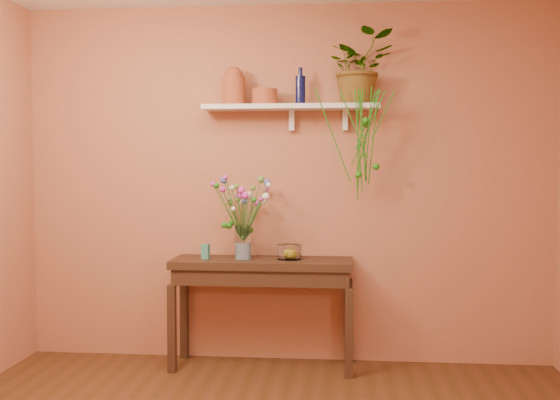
% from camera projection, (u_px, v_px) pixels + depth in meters
% --- Properties ---
extents(room, '(4.04, 4.04, 2.70)m').
position_uv_depth(room, '(248.00, 196.00, 3.02)').
color(room, '#502B17').
rests_on(room, ground).
extents(sideboard, '(1.32, 0.43, 0.80)m').
position_uv_depth(sideboard, '(262.00, 275.00, 4.82)').
color(sideboard, '#3B2717').
rests_on(sideboard, ground).
extents(wall_shelf, '(1.30, 0.24, 0.19)m').
position_uv_depth(wall_shelf, '(292.00, 108.00, 4.84)').
color(wall_shelf, white).
rests_on(wall_shelf, room).
extents(terracotta_jug, '(0.17, 0.17, 0.28)m').
position_uv_depth(terracotta_jug, '(234.00, 87.00, 4.84)').
color(terracotta_jug, '#A43E22').
rests_on(terracotta_jug, wall_shelf).
extents(terracotta_pot, '(0.19, 0.19, 0.12)m').
position_uv_depth(terracotta_pot, '(265.00, 97.00, 4.83)').
color(terracotta_pot, '#A43E22').
rests_on(terracotta_pot, wall_shelf).
extents(blue_bottle, '(0.09, 0.09, 0.27)m').
position_uv_depth(blue_bottle, '(300.00, 89.00, 4.82)').
color(blue_bottle, '#0B0E3B').
rests_on(blue_bottle, wall_shelf).
extents(spider_plant, '(0.58, 0.53, 0.53)m').
position_uv_depth(spider_plant, '(359.00, 68.00, 4.80)').
color(spider_plant, '#247915').
rests_on(spider_plant, wall_shelf).
extents(plant_fronds, '(0.57, 0.37, 0.78)m').
position_uv_depth(plant_fronds, '(364.00, 140.00, 4.66)').
color(plant_fronds, '#247915').
rests_on(plant_fronds, wall_shelf).
extents(glass_vase, '(0.12, 0.12, 0.25)m').
position_uv_depth(glass_vase, '(243.00, 245.00, 4.81)').
color(glass_vase, white).
rests_on(glass_vase, sideboard).
extents(bouquet, '(0.44, 0.46, 0.49)m').
position_uv_depth(bouquet, '(244.00, 201.00, 4.79)').
color(bouquet, '#386B28').
rests_on(bouquet, glass_vase).
extents(glass_bowl, '(0.18, 0.18, 0.11)m').
position_uv_depth(glass_bowl, '(289.00, 253.00, 4.81)').
color(glass_bowl, white).
rests_on(glass_bowl, sideboard).
extents(lemon, '(0.08, 0.08, 0.08)m').
position_uv_depth(lemon, '(290.00, 253.00, 4.80)').
color(lemon, yellow).
rests_on(lemon, glass_bowl).
extents(carton, '(0.06, 0.05, 0.11)m').
position_uv_depth(carton, '(205.00, 252.00, 4.83)').
color(carton, teal).
rests_on(carton, sideboard).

